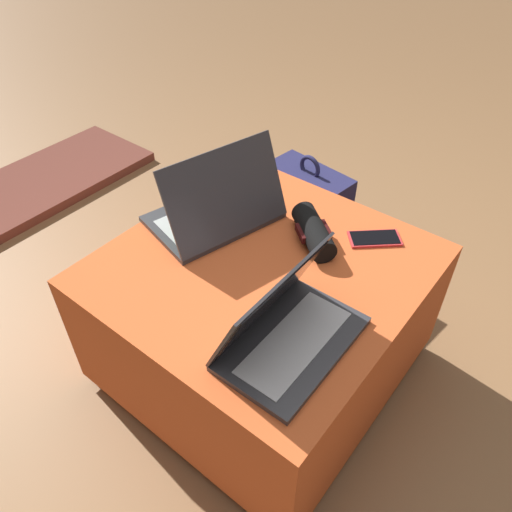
% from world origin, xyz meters
% --- Properties ---
extents(ground_plane, '(14.00, 14.00, 0.00)m').
position_xyz_m(ground_plane, '(0.00, 0.00, 0.00)').
color(ground_plane, olive).
extents(ottoman, '(0.83, 0.82, 0.47)m').
position_xyz_m(ottoman, '(0.00, 0.00, 0.24)').
color(ottoman, maroon).
rests_on(ottoman, ground_plane).
extents(laptop_near, '(0.36, 0.23, 0.22)m').
position_xyz_m(laptop_near, '(-0.18, -0.21, 0.52)').
color(laptop_near, '#333338').
rests_on(laptop_near, ottoman).
extents(laptop_far, '(0.43, 0.35, 0.26)m').
position_xyz_m(laptop_far, '(0.06, 0.22, 0.52)').
color(laptop_far, '#333338').
rests_on(laptop_far, ottoman).
extents(cell_phone, '(0.15, 0.16, 0.01)m').
position_xyz_m(cell_phone, '(0.28, -0.19, 0.47)').
color(cell_phone, red).
rests_on(cell_phone, ottoman).
extents(backpack, '(0.24, 0.34, 0.48)m').
position_xyz_m(backpack, '(0.57, 0.21, 0.20)').
color(backpack, '#23234C').
rests_on(backpack, ground_plane).
extents(wrist_brace, '(0.18, 0.20, 0.07)m').
position_xyz_m(wrist_brace, '(0.17, -0.05, 0.51)').
color(wrist_brace, black).
rests_on(wrist_brace, ottoman).
extents(fireplace_hearth, '(1.40, 0.50, 0.04)m').
position_xyz_m(fireplace_hearth, '(0.00, 1.53, 0.02)').
color(fireplace_hearth, brown).
rests_on(fireplace_hearth, ground_plane).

